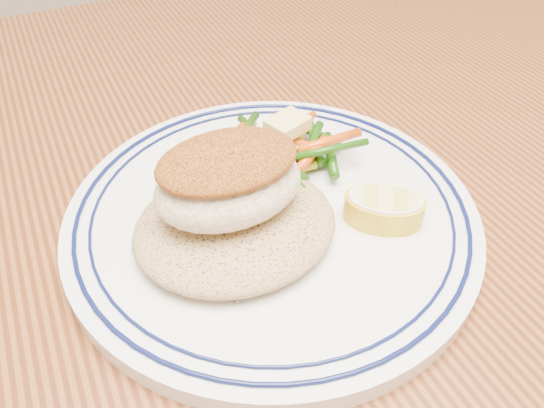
{
  "coord_description": "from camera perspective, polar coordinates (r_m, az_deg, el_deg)",
  "views": [
    {
      "loc": [
        -0.17,
        -0.27,
        1.02
      ],
      "look_at": [
        -0.05,
        -0.02,
        0.77
      ],
      "focal_mm": 35.0,
      "sensor_mm": 36.0,
      "label": 1
    }
  ],
  "objects": [
    {
      "name": "plate",
      "position": [
        0.38,
        0.0,
        -1.19
      ],
      "size": [
        0.29,
        0.29,
        0.02
      ],
      "color": "white",
      "rests_on": "dining_table"
    },
    {
      "name": "vegetable_pile",
      "position": [
        0.4,
        1.45,
        5.81
      ],
      "size": [
        0.11,
        0.11,
        0.03
      ],
      "color": "#CA410A",
      "rests_on": "plate"
    },
    {
      "name": "fish_fillet",
      "position": [
        0.33,
        -4.72,
        2.65
      ],
      "size": [
        0.1,
        0.07,
        0.05
      ],
      "color": "#EFE1C5",
      "rests_on": "rice_pilaf"
    },
    {
      "name": "dining_table",
      "position": [
        0.48,
        3.88,
        -7.05
      ],
      "size": [
        1.5,
        0.9,
        0.75
      ],
      "color": "#502510",
      "rests_on": "ground"
    },
    {
      "name": "rice_pilaf",
      "position": [
        0.35,
        -3.98,
        -1.9
      ],
      "size": [
        0.13,
        0.12,
        0.03
      ],
      "primitive_type": "ellipsoid",
      "color": "#A28151",
      "rests_on": "plate"
    },
    {
      "name": "butter_pat",
      "position": [
        0.39,
        1.68,
        8.53
      ],
      "size": [
        0.04,
        0.03,
        0.01
      ],
      "primitive_type": "cube",
      "rotation": [
        0.0,
        0.0,
        0.33
      ],
      "color": "#F5DC78",
      "rests_on": "vegetable_pile"
    },
    {
      "name": "lemon_wedge",
      "position": [
        0.36,
        11.98,
        -0.33
      ],
      "size": [
        0.07,
        0.07,
        0.02
      ],
      "color": "yellow",
      "rests_on": "plate"
    }
  ]
}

